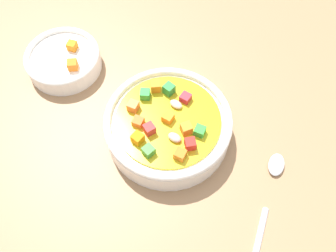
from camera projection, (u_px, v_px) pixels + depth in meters
The scene contains 4 objects.
ground_plane at pixel (168, 136), 56.23cm from camera, with size 140.00×140.00×2.00cm, color #9E754F.
soup_bowl_main at pixel (168, 125), 53.10cm from camera, with size 18.97×18.97×5.88cm.
spoon at pixel (266, 210), 48.95cm from camera, with size 4.17×21.63×1.01cm.
side_bowl_small at pixel (64, 60), 60.20cm from camera, with size 12.64×12.64×4.28cm.
Camera 1 is at (11.68, -23.32, 48.85)cm, focal length 37.86 mm.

